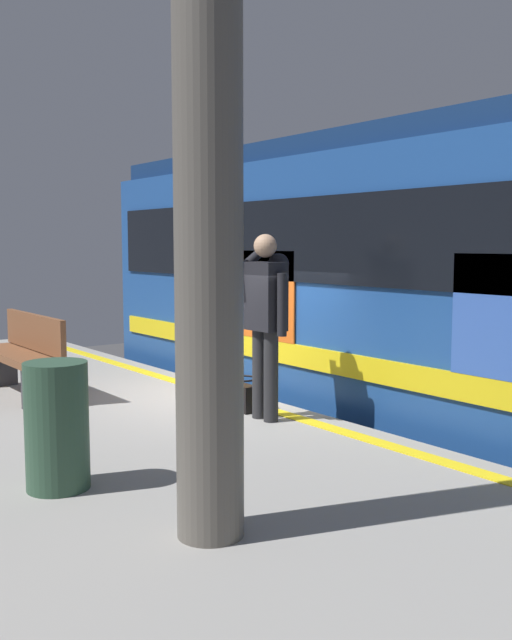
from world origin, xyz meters
The scene contains 11 objects.
ground_plane centered at (0.00, 0.00, 0.00)m, with size 23.51×23.51×0.00m, color #3D3D3F.
platform centered at (0.00, 2.32, 0.56)m, with size 12.54×4.63×1.11m, color gray.
safety_line centered at (0.00, 0.30, 1.11)m, with size 12.29×0.16×0.01m, color yellow.
track_rail_near centered at (0.00, -1.12, 0.08)m, with size 16.30×0.08×0.16m, color slate.
track_rail_far centered at (0.00, -2.55, 0.08)m, with size 16.30×0.08×0.16m, color slate.
train_carriage centered at (-1.46, -1.83, 2.45)m, with size 10.42×3.07×3.82m.
passenger centered at (-1.03, 0.57, 2.16)m, with size 0.57×0.55×1.77m.
handbag centered at (-0.59, 0.54, 1.27)m, with size 0.36×0.32×0.34m.
station_column centered at (-2.98, 2.49, 2.83)m, with size 0.39×0.39×3.43m, color #59544C.
bench centered at (1.46, 2.04, 1.60)m, with size 1.68×0.44×0.90m.
trash_bin centered at (-1.69, 2.90, 1.55)m, with size 0.43×0.43×0.88m, color #2D4C38.
Camera 1 is at (-6.29, 4.67, 2.79)m, focal length 39.82 mm.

